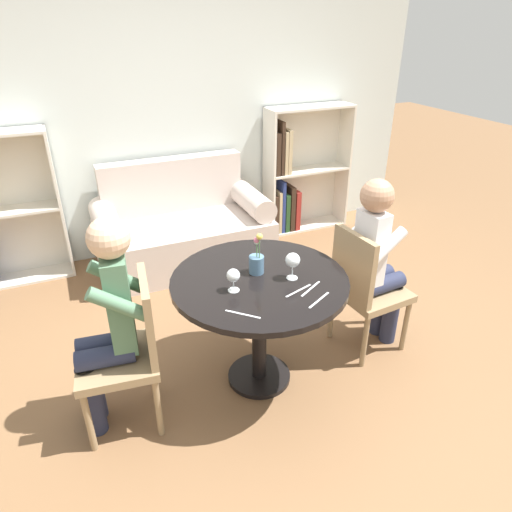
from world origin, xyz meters
name	(u,v)px	position (x,y,z in m)	size (l,w,h in m)	color
ground_plane	(259,377)	(0.00, 0.00, 0.00)	(16.00, 16.00, 0.00)	brown
back_wall	(161,107)	(0.00, 2.17, 1.35)	(5.20, 0.05, 2.70)	silver
round_table	(259,298)	(0.00, 0.00, 0.61)	(1.02, 1.02, 0.75)	black
couch	(183,230)	(0.00, 1.74, 0.31)	(1.54, 0.80, 0.92)	beige
bookshelf_right	(295,177)	(1.31, 2.01, 0.58)	(0.90, 0.28, 1.29)	silver
chair_left	(129,348)	(-0.77, 0.00, 0.49)	(0.47, 0.47, 0.90)	#937A56
chair_right	(364,286)	(0.77, 0.02, 0.49)	(0.45, 0.45, 0.90)	#937A56
person_left	(107,323)	(-0.85, 0.02, 0.67)	(0.44, 0.37, 1.25)	#282D47
person_right	(377,261)	(0.85, 0.03, 0.66)	(0.44, 0.36, 1.22)	#282D47
wine_glass_left	(233,276)	(-0.18, -0.06, 0.84)	(0.07, 0.07, 0.13)	white
wine_glass_right	(293,261)	(0.17, -0.07, 0.86)	(0.08, 0.08, 0.16)	white
flower_vase	(257,260)	(0.01, 0.07, 0.83)	(0.09, 0.09, 0.26)	slate
knife_left_setting	(243,314)	(-0.22, -0.29, 0.75)	(0.14, 0.14, 0.00)	silver
fork_left_setting	(298,291)	(0.14, -0.21, 0.75)	(0.18, 0.07, 0.00)	silver
knife_right_setting	(319,300)	(0.20, -0.33, 0.75)	(0.17, 0.10, 0.00)	silver
fork_right_setting	(311,289)	(0.21, -0.22, 0.75)	(0.17, 0.10, 0.00)	silver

